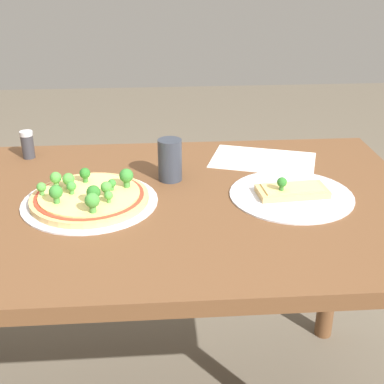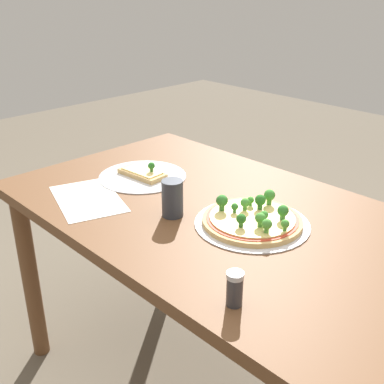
{
  "view_description": "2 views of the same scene",
  "coord_description": "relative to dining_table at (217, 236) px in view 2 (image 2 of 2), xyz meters",
  "views": [
    {
      "loc": [
        -0.03,
        1.15,
        1.29
      ],
      "look_at": [
        -0.11,
        0.0,
        0.74
      ],
      "focal_mm": 50.0,
      "sensor_mm": 36.0,
      "label": 1
    },
    {
      "loc": [
        0.87,
        -0.95,
        1.36
      ],
      "look_at": [
        -0.11,
        0.0,
        0.74
      ],
      "focal_mm": 45.0,
      "sensor_mm": 36.0,
      "label": 2
    }
  ],
  "objects": [
    {
      "name": "dining_table",
      "position": [
        0.0,
        0.0,
        0.0
      ],
      "size": [
        1.34,
        0.8,
        0.72
      ],
      "color": "brown",
      "rests_on": "ground_plane"
    },
    {
      "name": "pizza_tray_whole",
      "position": [
        0.13,
        0.0,
        0.11
      ],
      "size": [
        0.32,
        0.32,
        0.07
      ],
      "color": "silver",
      "rests_on": "dining_table"
    },
    {
      "name": "pizza_tray_slice",
      "position": [
        -0.35,
        0.0,
        0.1
      ],
      "size": [
        0.3,
        0.3,
        0.06
      ],
      "color": "silver",
      "rests_on": "dining_table"
    },
    {
      "name": "drinking_cup",
      "position": [
        -0.06,
        -0.12,
        0.15
      ],
      "size": [
        0.06,
        0.06,
        0.11
      ],
      "primitive_type": "cylinder",
      "color": "#2D333D",
      "rests_on": "dining_table"
    },
    {
      "name": "condiment_shaker",
      "position": [
        0.33,
        -0.31,
        0.13
      ],
      "size": [
        0.04,
        0.04,
        0.08
      ],
      "color": "#333338",
      "rests_on": "dining_table"
    },
    {
      "name": "paper_menu",
      "position": [
        -0.33,
        -0.24,
        0.09
      ],
      "size": [
        0.33,
        0.26,
        0.0
      ],
      "primitive_type": "cube",
      "rotation": [
        0.0,
        0.0,
        -0.32
      ],
      "color": "white",
      "rests_on": "dining_table"
    }
  ]
}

